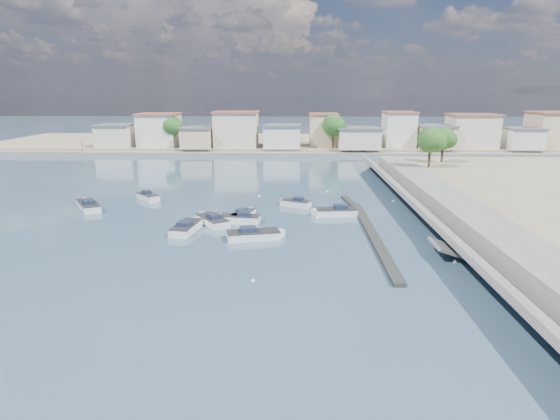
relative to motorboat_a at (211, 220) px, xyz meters
The scene contains 17 objects.
ground 27.83m from the motorboat_a, 68.08° to the left, with size 400.00×400.00×0.00m, color #2B4356.
seawall_walkway 28.92m from the motorboat_a, ahead, with size 5.00×90.00×1.80m, color slate.
breakwater 17.36m from the motorboat_a, ahead, with size 2.00×31.02×0.35m.
far_shore_land 78.51m from the motorboat_a, 82.40° to the left, with size 160.00×40.00×1.40m, color gray.
far_shore_quay 57.76m from the motorboat_a, 79.64° to the left, with size 160.00×2.50×0.80m, color slate.
far_town 66.34m from the motorboat_a, 71.41° to the left, with size 113.01×12.80×8.35m.
shore_trees 57.39m from the motorboat_a, 70.85° to the left, with size 74.56×38.32×7.92m.
motorboat_a is the anchor object (origin of this frame).
motorboat_b 4.20m from the motorboat_a, 35.61° to the left, with size 2.74×4.49×1.48m.
motorboat_c 3.03m from the motorboat_a, 13.90° to the left, with size 5.04×2.26×1.48m.
motorboat_d 14.69m from the motorboat_a, 16.14° to the left, with size 5.58×2.60×1.48m.
motorboat_e 3.50m from the motorboat_a, 127.09° to the right, with size 2.74×5.78×1.48m.
motorboat_f 12.62m from the motorboat_a, 42.23° to the left, with size 4.17×3.07×1.48m.
motorboat_g 15.41m from the motorboat_a, 133.09° to the left, with size 3.88×3.96×1.48m.
motorboat_h 7.67m from the motorboat_a, 44.31° to the right, with size 6.00×3.25×1.48m.
sailboat 18.15m from the motorboat_a, 158.79° to the left, with size 4.97×6.06×9.00m.
mooring_buoys 14.13m from the motorboat_a, 12.06° to the left, with size 19.36×34.05×0.36m.
Camera 1 is at (-1.17, -36.19, 14.54)m, focal length 30.00 mm.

